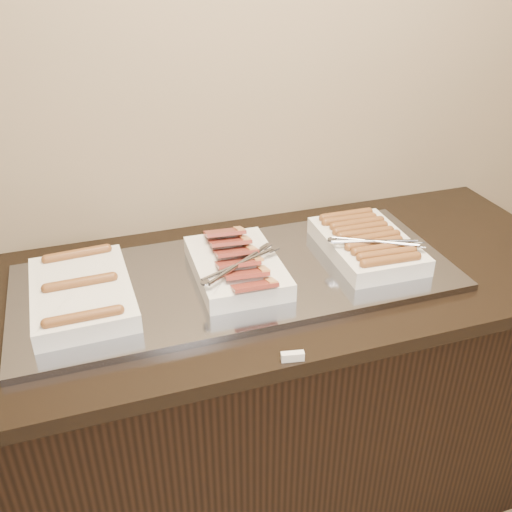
{
  "coord_description": "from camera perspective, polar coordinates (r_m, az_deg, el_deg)",
  "views": [
    {
      "loc": [
        -0.36,
        0.84,
        1.75
      ],
      "look_at": [
        0.07,
        2.13,
        0.97
      ],
      "focal_mm": 40.0,
      "sensor_mm": 36.0,
      "label": 1
    }
  ],
  "objects": [
    {
      "name": "dish_left",
      "position": [
        1.51,
        -17.04,
        -3.5
      ],
      "size": [
        0.25,
        0.37,
        0.07
      ],
      "rotation": [
        0.0,
        0.0,
        0.03
      ],
      "color": "white",
      "rests_on": "warming_tray"
    },
    {
      "name": "warming_tray",
      "position": [
        1.58,
        -1.83,
        -2.19
      ],
      "size": [
        1.2,
        0.5,
        0.02
      ],
      "primitive_type": "cube",
      "color": "gray",
      "rests_on": "counter"
    },
    {
      "name": "label_holder",
      "position": [
        1.31,
        3.67,
        -9.99
      ],
      "size": [
        0.05,
        0.03,
        0.02
      ],
      "primitive_type": "cube",
      "rotation": [
        0.0,
        0.0,
        -0.18
      ],
      "color": "white",
      "rests_on": "counter"
    },
    {
      "name": "counter",
      "position": [
        1.86,
        -2.05,
        -14.32
      ],
      "size": [
        2.06,
        0.76,
        0.9
      ],
      "color": "black",
      "rests_on": "ground"
    },
    {
      "name": "dish_center",
      "position": [
        1.55,
        -1.95,
        -0.97
      ],
      "size": [
        0.26,
        0.36,
        0.09
      ],
      "rotation": [
        0.0,
        0.0,
        -0.02
      ],
      "color": "white",
      "rests_on": "warming_tray"
    },
    {
      "name": "dish_right",
      "position": [
        1.69,
        11.06,
        1.26
      ],
      "size": [
        0.27,
        0.36,
        0.08
      ],
      "rotation": [
        0.0,
        0.0,
        -0.03
      ],
      "color": "white",
      "rests_on": "warming_tray"
    }
  ]
}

